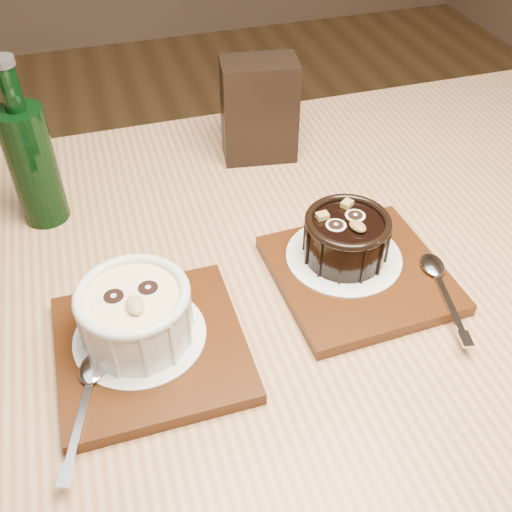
{
  "coord_description": "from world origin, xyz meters",
  "views": [
    {
      "loc": [
        -0.05,
        -0.48,
        1.22
      ],
      "look_at": [
        0.08,
        -0.06,
        0.81
      ],
      "focal_mm": 42.0,
      "sensor_mm": 36.0,
      "label": 1
    }
  ],
  "objects_px": {
    "table": "(280,344)",
    "ramekin_white": "(135,312)",
    "tray_right": "(359,274)",
    "green_bottle": "(32,162)",
    "ramekin_dark": "(346,236)",
    "condiment_stand": "(259,110)",
    "tray_left": "(152,348)"
  },
  "relations": [
    {
      "from": "table",
      "to": "ramekin_white",
      "type": "bearing_deg",
      "value": -169.05
    },
    {
      "from": "table",
      "to": "tray_right",
      "type": "height_order",
      "value": "tray_right"
    },
    {
      "from": "green_bottle",
      "to": "ramekin_dark",
      "type": "bearing_deg",
      "value": -31.6
    },
    {
      "from": "ramekin_dark",
      "to": "condiment_stand",
      "type": "xyz_separation_m",
      "value": [
        -0.02,
        0.25,
        0.02
      ]
    },
    {
      "from": "table",
      "to": "condiment_stand",
      "type": "relative_size",
      "value": 8.59
    },
    {
      "from": "tray_right",
      "to": "condiment_stand",
      "type": "height_order",
      "value": "condiment_stand"
    },
    {
      "from": "condiment_stand",
      "to": "green_bottle",
      "type": "height_order",
      "value": "green_bottle"
    },
    {
      "from": "table",
      "to": "tray_left",
      "type": "relative_size",
      "value": 6.68
    },
    {
      "from": "ramekin_white",
      "to": "green_bottle",
      "type": "xyz_separation_m",
      "value": [
        -0.08,
        0.24,
        0.03
      ]
    },
    {
      "from": "table",
      "to": "ramekin_dark",
      "type": "distance_m",
      "value": 0.16
    },
    {
      "from": "tray_left",
      "to": "condiment_stand",
      "type": "height_order",
      "value": "condiment_stand"
    },
    {
      "from": "table",
      "to": "ramekin_white",
      "type": "xyz_separation_m",
      "value": [
        -0.16,
        -0.03,
        0.14
      ]
    },
    {
      "from": "green_bottle",
      "to": "tray_right",
      "type": "bearing_deg",
      "value": -33.93
    },
    {
      "from": "ramekin_white",
      "to": "tray_right",
      "type": "bearing_deg",
      "value": 2.48
    },
    {
      "from": "ramekin_dark",
      "to": "tray_right",
      "type": "bearing_deg",
      "value": -88.96
    },
    {
      "from": "tray_right",
      "to": "ramekin_dark",
      "type": "height_order",
      "value": "ramekin_dark"
    },
    {
      "from": "tray_right",
      "to": "ramekin_dark",
      "type": "bearing_deg",
      "value": 110.1
    },
    {
      "from": "table",
      "to": "ramekin_dark",
      "type": "height_order",
      "value": "ramekin_dark"
    },
    {
      "from": "table",
      "to": "condiment_stand",
      "type": "bearing_deg",
      "value": 77.93
    },
    {
      "from": "green_bottle",
      "to": "ramekin_white",
      "type": "bearing_deg",
      "value": -71.85
    },
    {
      "from": "ramekin_dark",
      "to": "green_bottle",
      "type": "distance_m",
      "value": 0.37
    },
    {
      "from": "table",
      "to": "green_bottle",
      "type": "height_order",
      "value": "green_bottle"
    },
    {
      "from": "ramekin_white",
      "to": "green_bottle",
      "type": "height_order",
      "value": "green_bottle"
    },
    {
      "from": "ramekin_white",
      "to": "ramekin_dark",
      "type": "bearing_deg",
      "value": 8.38
    },
    {
      "from": "table",
      "to": "ramekin_dark",
      "type": "bearing_deg",
      "value": 12.21
    },
    {
      "from": "tray_right",
      "to": "green_bottle",
      "type": "relative_size",
      "value": 0.87
    },
    {
      "from": "table",
      "to": "condiment_stand",
      "type": "xyz_separation_m",
      "value": [
        0.06,
        0.27,
        0.16
      ]
    },
    {
      "from": "green_bottle",
      "to": "table",
      "type": "bearing_deg",
      "value": -41.65
    },
    {
      "from": "tray_right",
      "to": "green_bottle",
      "type": "xyz_separation_m",
      "value": [
        -0.33,
        0.22,
        0.07
      ]
    },
    {
      "from": "table",
      "to": "ramekin_dark",
      "type": "relative_size",
      "value": 12.74
    },
    {
      "from": "ramekin_white",
      "to": "tray_right",
      "type": "relative_size",
      "value": 0.6
    },
    {
      "from": "ramekin_white",
      "to": "tray_right",
      "type": "xyz_separation_m",
      "value": [
        0.25,
        0.02,
        -0.04
      ]
    }
  ]
}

